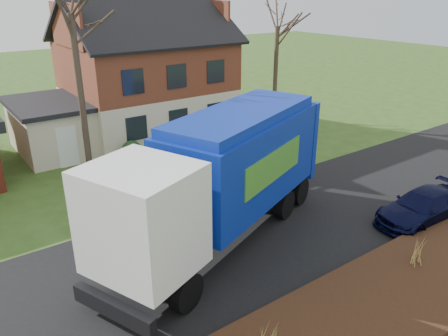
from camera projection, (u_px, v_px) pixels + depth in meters
ground at (270, 227)px, 16.69m from camera, size 120.00×120.00×0.00m
road at (270, 227)px, 16.69m from camera, size 80.00×7.00×0.02m
mulch_verge at (391, 298)px, 12.65m from camera, size 80.00×3.50×0.30m
main_house at (139, 68)px, 26.40m from camera, size 12.95×8.95×9.26m
garbage_truck at (225, 171)px, 15.07m from camera, size 10.89×6.54×4.54m
silver_sedan at (186, 177)px, 19.16m from camera, size 5.14×3.11×1.60m
navy_wagon at (422, 207)px, 16.93m from camera, size 4.35×1.93×1.24m
tree_front_east at (278, 9)px, 27.62m from camera, size 3.21×3.21×8.91m
grass_clump_mid at (416, 249)px, 13.83m from camera, size 0.36×0.30×1.00m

